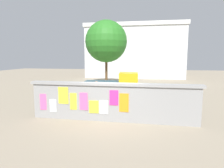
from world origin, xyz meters
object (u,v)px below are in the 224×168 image
(auto_rickshaw_truck, at_px, (114,87))
(motorcycle, at_px, (161,96))
(bicycle_far, at_px, (167,110))
(bicycle_near, at_px, (126,106))
(tree_roadside, at_px, (106,41))
(person_walking, at_px, (96,93))

(auto_rickshaw_truck, relative_size, motorcycle, 1.95)
(motorcycle, relative_size, bicycle_far, 1.12)
(motorcycle, height_order, bicycle_near, bicycle_near)
(motorcycle, distance_m, tree_roadside, 9.65)
(bicycle_far, xyz_separation_m, tree_roadside, (-5.15, 10.25, 4.08))
(motorcycle, distance_m, person_walking, 4.46)
(bicycle_far, bearing_deg, person_walking, 173.25)
(auto_rickshaw_truck, height_order, bicycle_far, auto_rickshaw_truck)
(bicycle_near, distance_m, person_walking, 1.69)
(bicycle_far, xyz_separation_m, person_walking, (-3.60, 0.43, 0.62))
(auto_rickshaw_truck, bearing_deg, person_walking, -97.83)
(bicycle_near, bearing_deg, motorcycle, 53.13)
(motorcycle, bearing_deg, bicycle_far, -88.94)
(tree_roadside, bearing_deg, motorcycle, -54.55)
(auto_rickshaw_truck, bearing_deg, motorcycle, -6.07)
(auto_rickshaw_truck, xyz_separation_m, bicycle_near, (1.16, -2.96, -0.54))
(person_walking, bearing_deg, bicycle_far, -6.75)
(auto_rickshaw_truck, distance_m, motorcycle, 3.18)
(bicycle_near, xyz_separation_m, bicycle_far, (2.03, -0.46, 0.00))
(bicycle_far, height_order, tree_roadside, tree_roadside)
(motorcycle, bearing_deg, tree_roadside, 125.45)
(motorcycle, relative_size, bicycle_near, 1.11)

